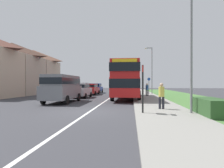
# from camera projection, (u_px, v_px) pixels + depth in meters

# --- Properties ---
(ground_plane) EXTENTS (120.00, 120.00, 0.00)m
(ground_plane) POSITION_uv_depth(u_px,v_px,m) (90.00, 112.00, 10.91)
(ground_plane) COLOR #38383D
(lane_marking_centre) EXTENTS (0.14, 60.00, 0.01)m
(lane_marking_centre) POSITION_uv_depth(u_px,v_px,m) (107.00, 100.00, 18.86)
(lane_marking_centre) COLOR silver
(lane_marking_centre) RESTS_ON ground_plane
(pavement_near_side) EXTENTS (3.20, 68.00, 0.12)m
(pavement_near_side) POSITION_uv_depth(u_px,v_px,m) (152.00, 101.00, 16.44)
(pavement_near_side) COLOR gray
(pavement_near_side) RESTS_ON ground_plane
(grass_verge_seaward) EXTENTS (6.00, 68.00, 0.08)m
(grass_verge_seaward) POSITION_uv_depth(u_px,v_px,m) (203.00, 102.00, 16.01)
(grass_verge_seaward) COLOR #477538
(grass_verge_seaward) RESTS_ON ground_plane
(roadside_hedge) EXTENTS (1.10, 2.70, 0.90)m
(roadside_hedge) POSITION_uv_depth(u_px,v_px,m) (211.00, 108.00, 9.20)
(roadside_hedge) COLOR #2D5128
(roadside_hedge) RESTS_ON ground_plane
(double_decker_bus) EXTENTS (2.80, 11.01, 3.70)m
(double_decker_bus) POSITION_uv_depth(u_px,v_px,m) (126.00, 79.00, 20.47)
(double_decker_bus) COLOR red
(double_decker_bus) RESTS_ON ground_plane
(parked_van_grey) EXTENTS (2.11, 5.25, 2.34)m
(parked_van_grey) POSITION_uv_depth(u_px,v_px,m) (63.00, 86.00, 16.19)
(parked_van_grey) COLOR slate
(parked_van_grey) RESTS_ON ground_plane
(parked_car_silver) EXTENTS (1.99, 4.29, 1.72)m
(parked_car_silver) POSITION_uv_depth(u_px,v_px,m) (80.00, 90.00, 21.68)
(parked_car_silver) COLOR #B7B7BC
(parked_car_silver) RESTS_ON ground_plane
(parked_car_red) EXTENTS (1.98, 4.59, 1.63)m
(parked_car_red) POSITION_uv_depth(u_px,v_px,m) (91.00, 89.00, 27.38)
(parked_car_red) COLOR #B21E1E
(parked_car_red) RESTS_ON ground_plane
(parked_car_blue) EXTENTS (2.00, 4.20, 1.66)m
(parked_car_blue) POSITION_uv_depth(u_px,v_px,m) (96.00, 88.00, 32.47)
(parked_car_blue) COLOR navy
(parked_car_blue) RESTS_ON ground_plane
(pedestrian_at_stop) EXTENTS (0.34, 0.34, 1.67)m
(pedestrian_at_stop) POSITION_uv_depth(u_px,v_px,m) (161.00, 95.00, 11.18)
(pedestrian_at_stop) COLOR #23232D
(pedestrian_at_stop) RESTS_ON ground_plane
(pedestrian_walking_away) EXTENTS (0.34, 0.34, 1.67)m
(pedestrian_walking_away) POSITION_uv_depth(u_px,v_px,m) (147.00, 89.00, 23.23)
(pedestrian_walking_away) COLOR #23232D
(pedestrian_walking_away) RESTS_ON ground_plane
(bus_stop_sign) EXTENTS (0.09, 0.52, 2.60)m
(bus_stop_sign) POSITION_uv_depth(u_px,v_px,m) (143.00, 85.00, 9.70)
(bus_stop_sign) COLOR black
(bus_stop_sign) RESTS_ON ground_plane
(cycle_route_sign) EXTENTS (0.44, 0.08, 2.52)m
(cycle_route_sign) POSITION_uv_depth(u_px,v_px,m) (149.00, 85.00, 27.72)
(cycle_route_sign) COLOR slate
(cycle_route_sign) RESTS_ON ground_plane
(street_lamp_near) EXTENTS (1.14, 0.20, 8.38)m
(street_lamp_near) POSITION_uv_depth(u_px,v_px,m) (189.00, 23.00, 9.65)
(street_lamp_near) COLOR slate
(street_lamp_near) RESTS_ON ground_plane
(street_lamp_mid) EXTENTS (1.14, 0.20, 7.05)m
(street_lamp_mid) POSITION_uv_depth(u_px,v_px,m) (151.00, 67.00, 28.09)
(street_lamp_mid) COLOR slate
(street_lamp_mid) RESTS_ON ground_plane
(house_terrace_far_side) EXTENTS (7.76, 17.67, 7.62)m
(house_terrace_far_side) POSITION_uv_depth(u_px,v_px,m) (12.00, 69.00, 27.24)
(house_terrace_far_side) COLOR #C1A88E
(house_terrace_far_side) RESTS_ON ground_plane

